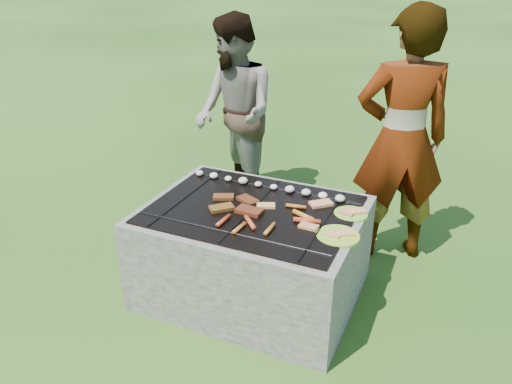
# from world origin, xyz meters

# --- Properties ---
(lawn) EXTENTS (60.00, 60.00, 0.00)m
(lawn) POSITION_xyz_m (0.00, 0.00, 0.00)
(lawn) COLOR #1F4511
(lawn) RESTS_ON ground
(fire_pit) EXTENTS (1.30, 1.00, 0.62)m
(fire_pit) POSITION_xyz_m (0.00, 0.00, 0.28)
(fire_pit) COLOR #A19A8F
(fire_pit) RESTS_ON ground
(mushrooms) EXTENTS (1.06, 0.06, 0.04)m
(mushrooms) POSITION_xyz_m (0.01, 0.31, 0.63)
(mushrooms) COLOR beige
(mushrooms) RESTS_ON fire_pit
(pork_slabs) EXTENTS (0.39, 0.31, 0.02)m
(pork_slabs) POSITION_xyz_m (-0.10, -0.01, 0.62)
(pork_slabs) COLOR #9B4A1C
(pork_slabs) RESTS_ON fire_pit
(sausages) EXTENTS (0.54, 0.46, 0.03)m
(sausages) POSITION_xyz_m (0.18, -0.11, 0.63)
(sausages) COLOR orange
(sausages) RESTS_ON fire_pit
(bread_on_grate) EXTENTS (0.44, 0.41, 0.02)m
(bread_on_grate) POSITION_xyz_m (0.29, 0.10, 0.62)
(bread_on_grate) COLOR #E0AB72
(bread_on_grate) RESTS_ON fire_pit
(plate_far) EXTENTS (0.25, 0.25, 0.03)m
(plate_far) POSITION_xyz_m (0.56, 0.18, 0.61)
(plate_far) COLOR #B1D432
(plate_far) RESTS_ON fire_pit
(plate_near) EXTENTS (0.26, 0.26, 0.03)m
(plate_near) POSITION_xyz_m (0.56, -0.10, 0.61)
(plate_near) COLOR #C3E737
(plate_near) RESTS_ON fire_pit
(cook) EXTENTS (0.76, 0.64, 1.75)m
(cook) POSITION_xyz_m (0.71, 0.85, 0.88)
(cook) COLOR #A49888
(cook) RESTS_ON ground
(bystander) EXTENTS (0.99, 0.98, 1.61)m
(bystander) POSITION_xyz_m (-0.69, 1.17, 0.80)
(bystander) COLOR gray
(bystander) RESTS_ON ground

